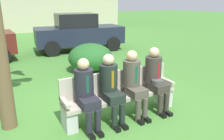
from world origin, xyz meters
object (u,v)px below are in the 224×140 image
object	(u,v)px
seated_man_leftmost	(86,91)
seated_man_rightmost	(156,76)
shrub_near_bench	(91,57)
parked_car_far	(79,32)
seated_man_centerright	(134,80)
park_bench	(120,94)
seated_man_centerleft	(111,85)

from	to	relation	value
seated_man_leftmost	seated_man_rightmost	size ratio (longest dim) A/B	0.97
seated_man_rightmost	shrub_near_bench	xyz separation A→B (m)	(-0.12, 3.16, -0.28)
parked_car_far	seated_man_rightmost	bearing A→B (deg)	-95.88
seated_man_centerright	park_bench	bearing A→B (deg)	150.94
shrub_near_bench	seated_man_centerleft	bearing A→B (deg)	-106.28
seated_man_centerright	seated_man_leftmost	bearing A→B (deg)	-179.81
seated_man_leftmost	park_bench	bearing A→B (deg)	9.77
seated_man_centerright	parked_car_far	bearing A→B (deg)	79.38
seated_man_leftmost	parked_car_far	bearing A→B (deg)	70.99
seated_man_centerright	shrub_near_bench	xyz separation A→B (m)	(0.41, 3.15, -0.28)
seated_man_centerleft	seated_man_centerright	world-z (taller)	seated_man_centerright
seated_man_leftmost	seated_man_centerleft	size ratio (longest dim) A/B	0.98
seated_man_centerright	seated_man_rightmost	distance (m)	0.54
park_bench	seated_man_centerright	bearing A→B (deg)	-29.06
shrub_near_bench	parked_car_far	xyz separation A→B (m)	(0.78, 3.20, 0.39)
seated_man_rightmost	parked_car_far	size ratio (longest dim) A/B	0.33
parked_car_far	seated_man_centerleft	bearing A→B (deg)	-104.98
seated_man_centerright	parked_car_far	size ratio (longest dim) A/B	0.32
shrub_near_bench	parked_car_far	world-z (taller)	parked_car_far
park_bench	seated_man_centerleft	xyz separation A→B (m)	(-0.28, -0.13, 0.29)
park_bench	seated_man_centerleft	distance (m)	0.42
seated_man_centerleft	seated_man_rightmost	xyz separation A→B (m)	(1.05, -0.00, 0.01)
seated_man_leftmost	seated_man_rightmost	world-z (taller)	seated_man_rightmost
seated_man_leftmost	seated_man_rightmost	distance (m)	1.53
park_bench	seated_man_rightmost	xyz separation A→B (m)	(0.77, -0.13, 0.30)
park_bench	seated_man_centerright	distance (m)	0.40
seated_man_centerleft	shrub_near_bench	world-z (taller)	seated_man_centerleft
seated_man_centerleft	shrub_near_bench	distance (m)	3.30
seated_man_centerleft	shrub_near_bench	bearing A→B (deg)	73.72
park_bench	shrub_near_bench	size ratio (longest dim) A/B	1.63
park_bench	parked_car_far	distance (m)	6.40
park_bench	seated_man_rightmost	bearing A→B (deg)	-9.88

